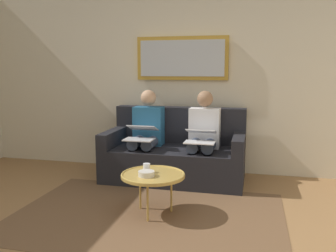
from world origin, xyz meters
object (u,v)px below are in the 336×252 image
bowl (146,174)px  person_left (203,134)px  coffee_table (153,175)px  laptop_silver (141,133)px  cup (147,168)px  laptop_white (201,136)px  couch (175,154)px  person_right (146,132)px  framed_mirror (182,58)px

bowl → person_left: 1.29m
coffee_table → laptop_silver: bearing=-65.9°
cup → laptop_white: laptop_white is taller
couch → laptop_white: bearing=140.0°
bowl → person_right: bearing=-73.3°
framed_mirror → person_right: 1.11m
couch → person_left: 0.48m
coffee_table → laptop_white: 0.99m
framed_mirror → person_left: framed_mirror is taller
bowl → coffee_table: bearing=-119.3°
laptop_white → person_right: 0.78m
couch → person_left: bearing=169.6°
framed_mirror → coffee_table: 1.98m
cup → person_left: bearing=-110.1°
coffee_table → cup: size_ratio=6.90×
person_right → laptop_silver: 0.23m
person_left → laptop_silver: size_ratio=2.91×
laptop_white → laptop_silver: size_ratio=0.90×
cup → person_right: bearing=-73.1°
person_right → laptop_white: bearing=161.9°
person_left → framed_mirror: bearing=-51.1°
coffee_table → cup: (0.08, -0.04, 0.06)m
framed_mirror → laptop_white: bearing=117.9°
cup → laptop_white: 0.97m
bowl → laptop_white: laptop_white is taller
coffee_table → laptop_white: laptop_white is taller
laptop_white → laptop_silver: 0.74m
couch → bowl: (0.00, 1.29, 0.11)m
coffee_table → person_left: (-0.33, -1.15, 0.22)m
laptop_white → laptop_silver: bearing=-0.9°
coffee_table → laptop_silver: 1.04m
cup → person_left: 1.19m
coffee_table → laptop_silver: (0.41, -0.92, 0.24)m
framed_mirror → laptop_white: (-0.37, 0.70, -0.92)m
laptop_silver → bowl: bearing=110.2°
bowl → laptop_white: (-0.37, -0.99, 0.20)m
couch → laptop_white: 0.58m
framed_mirror → laptop_silver: framed_mirror is taller
bowl → laptop_white: 1.07m
coffee_table → person_right: bearing=-70.3°
bowl → person_right: (0.37, -1.23, 0.18)m
person_left → person_right: same height
person_left → laptop_silver: person_left is taller
couch → laptop_silver: couch is taller
coffee_table → person_left: size_ratio=0.54×
coffee_table → person_right: size_ratio=0.54×
framed_mirror → laptop_silver: size_ratio=3.18×
cup → framed_mirror: bearing=-91.3°
framed_mirror → coffee_table: framed_mirror is taller
coffee_table → laptop_silver: size_ratio=1.59×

